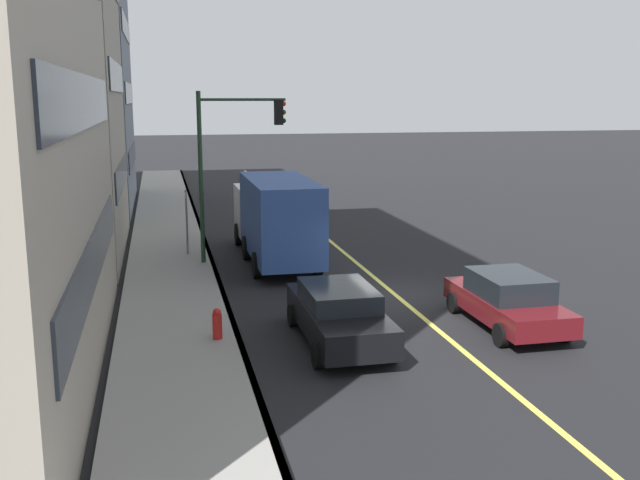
{
  "coord_description": "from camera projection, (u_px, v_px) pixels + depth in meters",
  "views": [
    {
      "loc": [
        -20.81,
        7.06,
        6.09
      ],
      "look_at": [
        -1.02,
        2.65,
        2.07
      ],
      "focal_mm": 40.66,
      "sensor_mm": 36.0,
      "label": 1
    }
  ],
  "objects": [
    {
      "name": "ground",
      "position": [
        396.0,
        295.0,
        22.61
      ],
      "size": [
        200.0,
        200.0,
        0.0
      ],
      "primitive_type": "plane",
      "color": "black"
    },
    {
      "name": "sidewalk_slab",
      "position": [
        175.0,
        306.0,
        21.15
      ],
      "size": [
        80.0,
        3.13,
        0.15
      ],
      "primitive_type": "cube",
      "color": "gray",
      "rests_on": "ground"
    },
    {
      "name": "curb_edge",
      "position": [
        226.0,
        303.0,
        21.47
      ],
      "size": [
        80.0,
        0.16,
        0.15
      ],
      "primitive_type": "cube",
      "color": "slate",
      "rests_on": "ground"
    },
    {
      "name": "lane_stripe_center",
      "position": [
        396.0,
        295.0,
        22.61
      ],
      "size": [
        80.0,
        0.16,
        0.01
      ],
      "primitive_type": "cube",
      "color": "#D8CC4C",
      "rests_on": "ground"
    },
    {
      "name": "building_glass_right",
      "position": [
        9.0,
        26.0,
        38.38
      ],
      "size": [
        12.51,
        12.03,
        19.54
      ],
      "color": "slate",
      "rests_on": "ground"
    },
    {
      "name": "car_black",
      "position": [
        339.0,
        314.0,
        18.09
      ],
      "size": [
        4.78,
        1.98,
        1.47
      ],
      "color": "black",
      "rests_on": "ground"
    },
    {
      "name": "car_maroon",
      "position": [
        507.0,
        299.0,
        19.38
      ],
      "size": [
        4.47,
        1.96,
        1.48
      ],
      "color": "#591116",
      "rests_on": "ground"
    },
    {
      "name": "truck_blue",
      "position": [
        276.0,
        216.0,
        27.05
      ],
      "size": [
        8.48,
        2.39,
        3.2
      ],
      "color": "silver",
      "rests_on": "ground"
    },
    {
      "name": "traffic_light_mast",
      "position": [
        231.0,
        149.0,
        25.92
      ],
      "size": [
        0.28,
        3.19,
        6.29
      ],
      "color": "#1E3823",
      "rests_on": "ground"
    },
    {
      "name": "street_sign_post",
      "position": [
        186.0,
        218.0,
        27.56
      ],
      "size": [
        0.6,
        0.08,
        2.64
      ],
      "color": "slate",
      "rests_on": "ground"
    },
    {
      "name": "fire_hydrant",
      "position": [
        217.0,
        327.0,
        18.04
      ],
      "size": [
        0.24,
        0.24,
        0.94
      ],
      "color": "red",
      "rests_on": "ground"
    }
  ]
}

